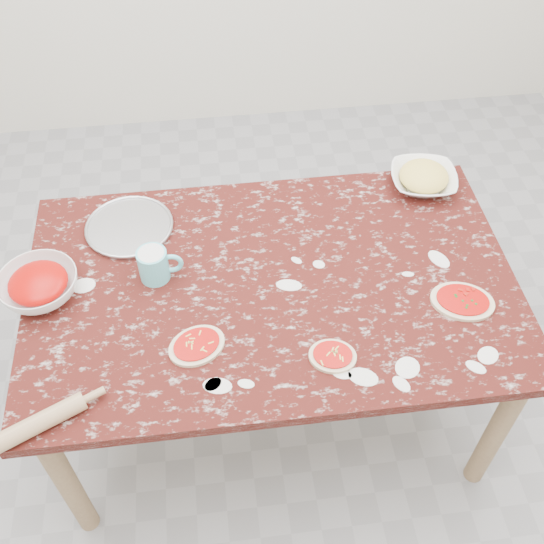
{
  "coord_description": "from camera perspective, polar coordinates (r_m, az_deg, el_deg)",
  "views": [
    {
      "loc": [
        -0.17,
        -1.34,
        2.35
      ],
      "look_at": [
        0.0,
        0.0,
        0.8
      ],
      "focal_mm": 42.26,
      "sensor_mm": 36.0,
      "label": 1
    }
  ],
  "objects": [
    {
      "name": "ground",
      "position": [
        2.71,
        0.0,
        -11.2
      ],
      "size": [
        4.0,
        4.0,
        0.0
      ],
      "primitive_type": "plane",
      "color": "gray"
    },
    {
      "name": "pizza_right",
      "position": [
        2.12,
        16.6,
        -2.5
      ],
      "size": [
        0.24,
        0.21,
        0.02
      ],
      "color": "beige",
      "rests_on": "worktable"
    },
    {
      "name": "flour_mug",
      "position": [
        2.1,
        -10.4,
        0.67
      ],
      "size": [
        0.15,
        0.1,
        0.11
      ],
      "color": "#60D0DD",
      "rests_on": "worktable"
    },
    {
      "name": "pizza_mid",
      "position": [
        1.92,
        5.42,
        -7.45
      ],
      "size": [
        0.17,
        0.15,
        0.02
      ],
      "color": "beige",
      "rests_on": "worktable"
    },
    {
      "name": "cheese_bowl",
      "position": [
        2.47,
        13.31,
        8.0
      ],
      "size": [
        0.27,
        0.27,
        0.06
      ],
      "primitive_type": "imported",
      "rotation": [
        0.0,
        0.0,
        -0.14
      ],
      "color": "white",
      "rests_on": "worktable"
    },
    {
      "name": "sauce_bowl",
      "position": [
        2.16,
        -20.02,
        -1.18
      ],
      "size": [
        0.33,
        0.33,
        0.08
      ],
      "primitive_type": "imported",
      "rotation": [
        0.0,
        0.0,
        0.41
      ],
      "color": "white",
      "rests_on": "worktable"
    },
    {
      "name": "pizza_tray",
      "position": [
        2.31,
        -12.58,
        3.91
      ],
      "size": [
        0.4,
        0.4,
        0.01
      ],
      "primitive_type": "cylinder",
      "rotation": [
        0.0,
        0.0,
        -0.42
      ],
      "color": "#B2B2B7",
      "rests_on": "worktable"
    },
    {
      "name": "worktable",
      "position": [
        2.16,
        0.0,
        -2.32
      ],
      "size": [
        1.6,
        1.0,
        0.75
      ],
      "color": "#3B100D",
      "rests_on": "ground"
    },
    {
      "name": "rolling_pin",
      "position": [
        1.89,
        -20.12,
        -12.54
      ],
      "size": [
        0.26,
        0.16,
        0.05
      ],
      "primitive_type": "cylinder",
      "rotation": [
        0.0,
        1.57,
        0.45
      ],
      "color": "tan",
      "rests_on": "worktable"
    },
    {
      "name": "pizza_left",
      "position": [
        1.94,
        -6.72,
        -6.52
      ],
      "size": [
        0.22,
        0.2,
        0.02
      ],
      "color": "beige",
      "rests_on": "worktable"
    }
  ]
}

